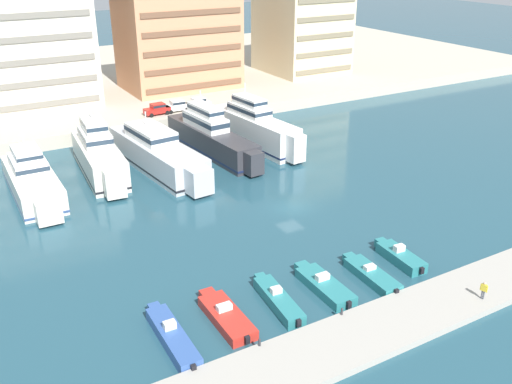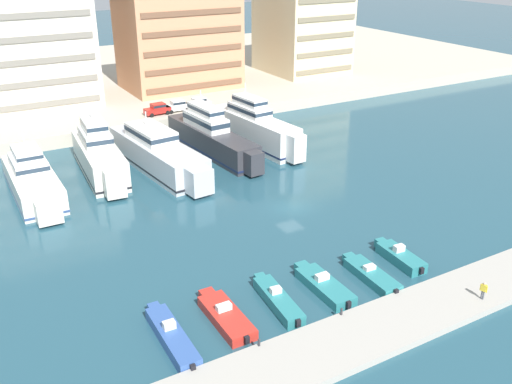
# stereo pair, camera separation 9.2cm
# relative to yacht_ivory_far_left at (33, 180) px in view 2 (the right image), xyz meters

# --- Properties ---
(ground_plane) EXTENTS (400.00, 400.00, 0.00)m
(ground_plane) POSITION_rel_yacht_ivory_far_left_xyz_m (24.18, -17.59, -1.93)
(ground_plane) COLOR #234C5B
(quay_promenade) EXTENTS (180.00, 70.00, 1.95)m
(quay_promenade) POSITION_rel_yacht_ivory_far_left_xyz_m (24.18, 49.97, -0.96)
(quay_promenade) COLOR #BCB29E
(quay_promenade) RESTS_ON ground
(pier_dock) EXTENTS (120.00, 5.53, 0.57)m
(pier_dock) POSITION_rel_yacht_ivory_far_left_xyz_m (24.18, -39.55, -1.65)
(pier_dock) COLOR #A8A399
(pier_dock) RESTS_ON ground
(yacht_ivory_far_left) EXTENTS (4.77, 18.14, 7.16)m
(yacht_ivory_far_left) POSITION_rel_yacht_ivory_far_left_xyz_m (0.00, 0.00, 0.00)
(yacht_ivory_far_left) COLOR silver
(yacht_ivory_far_left) RESTS_ON ground
(yacht_ivory_left) EXTENTS (5.47, 18.48, 8.55)m
(yacht_ivory_left) POSITION_rel_yacht_ivory_far_left_xyz_m (8.59, 2.74, 0.55)
(yacht_ivory_left) COLOR silver
(yacht_ivory_left) RESTS_ON ground
(yacht_silver_mid_left) EXTENTS (6.79, 22.53, 7.01)m
(yacht_silver_mid_left) POSITION_rel_yacht_ivory_far_left_xyz_m (15.59, 0.56, 0.21)
(yacht_silver_mid_left) COLOR silver
(yacht_silver_mid_left) RESTS_ON ground
(yacht_charcoal_center_left) EXTENTS (5.27, 21.94, 8.30)m
(yacht_charcoal_center_left) POSITION_rel_yacht_ivory_far_left_xyz_m (24.22, 2.66, 0.44)
(yacht_charcoal_center_left) COLOR #333338
(yacht_charcoal_center_left) RESTS_ON ground
(yacht_white_center) EXTENTS (5.47, 19.81, 8.70)m
(yacht_white_center) POSITION_rel_yacht_ivory_far_left_xyz_m (31.04, 2.32, 0.71)
(yacht_white_center) COLOR white
(yacht_white_center) RESTS_ON ground
(motorboat_blue_far_left) EXTENTS (1.85, 8.51, 1.58)m
(motorboat_blue_far_left) POSITION_rel_yacht_ivory_far_left_xyz_m (3.70, -32.83, -1.42)
(motorboat_blue_far_left) COLOR #33569E
(motorboat_blue_far_left) RESTS_ON ground
(motorboat_red_left) EXTENTS (2.26, 7.50, 1.37)m
(motorboat_red_left) POSITION_rel_yacht_ivory_far_left_xyz_m (8.32, -32.50, -1.48)
(motorboat_red_left) COLOR red
(motorboat_red_left) RESTS_ON ground
(motorboat_teal_mid_left) EXTENTS (2.28, 7.57, 1.44)m
(motorboat_teal_mid_left) POSITION_rel_yacht_ivory_far_left_xyz_m (12.99, -32.71, -1.44)
(motorboat_teal_mid_left) COLOR teal
(motorboat_teal_mid_left) RESTS_ON ground
(motorboat_teal_center_left) EXTENTS (2.27, 7.42, 1.39)m
(motorboat_teal_center_left) POSITION_rel_yacht_ivory_far_left_xyz_m (17.56, -32.79, -1.48)
(motorboat_teal_center_left) COLOR teal
(motorboat_teal_center_left) RESTS_ON ground
(motorboat_teal_center) EXTENTS (2.17, 7.15, 1.22)m
(motorboat_teal_center) POSITION_rel_yacht_ivory_far_left_xyz_m (22.14, -33.52, -1.50)
(motorboat_teal_center) COLOR teal
(motorboat_teal_center) RESTS_ON ground
(motorboat_teal_center_right) EXTENTS (2.15, 6.34, 1.60)m
(motorboat_teal_center_right) POSITION_rel_yacht_ivory_far_left_xyz_m (26.40, -32.56, -1.40)
(motorboat_teal_center_right) COLOR teal
(motorboat_teal_center_right) RESTS_ON ground
(car_red_far_left) EXTENTS (4.20, 2.14, 1.80)m
(car_red_far_left) POSITION_rel_yacht_ivory_far_left_xyz_m (22.22, 17.90, 0.99)
(car_red_far_left) COLOR red
(car_red_far_left) RESTS_ON quay_promenade
(car_white_left) EXTENTS (4.11, 1.94, 1.80)m
(car_white_left) POSITION_rel_yacht_ivory_far_left_xyz_m (25.62, 18.06, 0.99)
(car_white_left) COLOR white
(car_white_left) RESTS_ON quay_promenade
(car_white_mid_left) EXTENTS (4.19, 2.11, 1.80)m
(car_white_mid_left) POSITION_rel_yacht_ivory_far_left_xyz_m (29.28, 17.92, 0.99)
(car_white_mid_left) COLOR white
(car_white_mid_left) RESTS_ON quay_promenade
(apartment_block_far_left) EXTENTS (21.18, 15.22, 25.89)m
(apartment_block_far_left) POSITION_rel_yacht_ivory_far_left_xyz_m (6.10, 34.28, 12.01)
(apartment_block_far_left) COLOR silver
(apartment_block_far_left) RESTS_ON quay_promenade
(apartment_block_left) EXTENTS (20.39, 14.14, 21.15)m
(apartment_block_left) POSITION_rel_yacht_ivory_far_left_xyz_m (32.76, 33.41, 9.64)
(apartment_block_left) COLOR tan
(apartment_block_left) RESTS_ON quay_promenade
(apartment_block_mid_left) EXTENTS (14.78, 16.85, 25.50)m
(apartment_block_mid_left) POSITION_rel_yacht_ivory_far_left_xyz_m (60.22, 33.80, 11.83)
(apartment_block_mid_left) COLOR beige
(apartment_block_mid_left) RESTS_ON quay_promenade
(pedestrian_mid_deck) EXTENTS (0.32, 0.60, 1.59)m
(pedestrian_mid_deck) POSITION_rel_yacht_ivory_far_left_xyz_m (27.40, -41.06, -0.42)
(pedestrian_mid_deck) COLOR #4C515B
(pedestrian_mid_deck) RESTS_ON pier_dock
(bollard_west) EXTENTS (0.20, 0.20, 0.61)m
(bollard_west) POSITION_rel_yacht_ivory_far_left_xyz_m (8.74, -37.03, -1.04)
(bollard_west) COLOR #2D2D33
(bollard_west) RESTS_ON pier_dock
(bollard_west_mid) EXTENTS (0.20, 0.20, 0.61)m
(bollard_west_mid) POSITION_rel_yacht_ivory_far_left_xyz_m (16.17, -37.03, -1.04)
(bollard_west_mid) COLOR #2D2D33
(bollard_west_mid) RESTS_ON pier_dock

